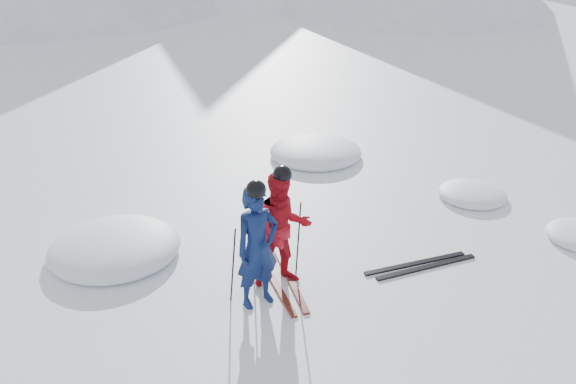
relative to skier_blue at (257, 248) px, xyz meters
name	(u,v)px	position (x,y,z in m)	size (l,w,h in m)	color
ground	(419,246)	(2.86, 0.47, -0.86)	(160.00, 160.00, 0.00)	white
skier_blue	(257,248)	(0.00, 0.00, 0.00)	(0.63, 0.41, 1.73)	#0C1B4B
skier_red	(283,230)	(0.48, 0.34, -0.01)	(0.83, 0.65, 1.72)	#B30E1A
pole_blue_left	(233,265)	(-0.30, 0.15, -0.29)	(0.02, 0.02, 1.15)	black
pole_blue_right	(269,254)	(0.25, 0.25, -0.29)	(0.02, 0.02, 1.15)	black
pole_red_left	(257,243)	(0.18, 0.59, -0.29)	(0.02, 0.02, 1.14)	black
pole_red_right	(298,239)	(0.78, 0.49, -0.29)	(0.02, 0.02, 1.14)	black
ski_worn_left	(275,282)	(0.36, 0.34, -0.85)	(0.09, 1.70, 0.03)	black
ski_worn_right	(290,279)	(0.60, 0.34, -0.85)	(0.09, 1.70, 0.03)	black
ski_loose_a	(415,263)	(2.52, 0.04, -0.85)	(0.09, 1.70, 0.03)	black
ski_loose_b	(426,267)	(2.62, -0.11, -0.85)	(0.09, 1.70, 0.03)	black
snow_lumps	(277,201)	(1.31, 2.80, -0.86)	(8.76, 6.43, 0.45)	white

